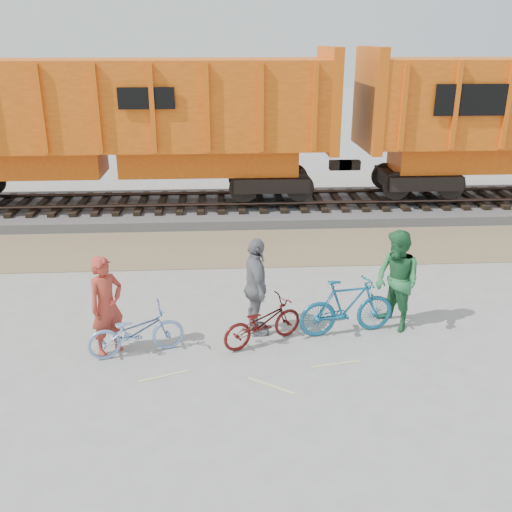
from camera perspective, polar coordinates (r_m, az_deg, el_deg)
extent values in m
plane|color=#9E9E99|center=(10.74, -3.34, -9.41)|extent=(120.00, 120.00, 0.00)
cube|color=#897B55|center=(15.73, -3.43, 0.79)|extent=(120.00, 3.00, 0.02)
cube|color=slate|center=(19.01, -3.47, 4.82)|extent=(120.00, 4.00, 0.30)
cube|color=black|center=(20.06, -22.46, 4.73)|extent=(0.22, 2.60, 0.12)
cube|color=black|center=(18.95, -3.49, 5.43)|extent=(0.22, 2.60, 0.12)
cube|color=black|center=(20.02, 15.55, 5.53)|extent=(0.22, 2.60, 0.12)
cylinder|color=#382821|center=(18.23, -3.49, 5.19)|extent=(120.00, 0.12, 0.12)
cylinder|color=#382821|center=(19.62, -3.50, 6.33)|extent=(120.00, 0.12, 0.12)
cube|color=black|center=(19.13, -13.95, 6.79)|extent=(11.20, 2.20, 0.80)
cube|color=orange|center=(18.95, -14.18, 9.28)|extent=(11.76, 1.65, 0.90)
cube|color=orange|center=(18.70, -14.66, 14.53)|extent=(14.00, 3.00, 2.60)
cube|color=#CF540C|center=(18.65, 7.21, 15.32)|extent=(0.30, 3.06, 3.10)
cube|color=#CF540C|center=(18.93, 11.22, 15.17)|extent=(0.30, 3.06, 3.10)
cube|color=black|center=(18.29, 20.81, 14.38)|extent=(2.20, 0.04, 0.90)
imported|color=#769ACB|center=(10.63, -11.92, -7.37)|extent=(1.84, 1.06, 0.91)
imported|color=#11597E|center=(11.18, 9.08, -5.02)|extent=(1.98, 0.86, 1.15)
imported|color=#4F110D|center=(10.77, 0.67, -6.62)|extent=(1.74, 1.28, 0.87)
imported|color=#AA3627|center=(10.60, -14.72, -4.84)|extent=(0.80, 0.80, 1.87)
imported|color=#276B3B|center=(11.43, 13.91, -2.43)|extent=(1.10, 1.21, 2.01)
imported|color=slate|center=(10.88, 0.01, -3.14)|extent=(0.65, 1.21, 1.96)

